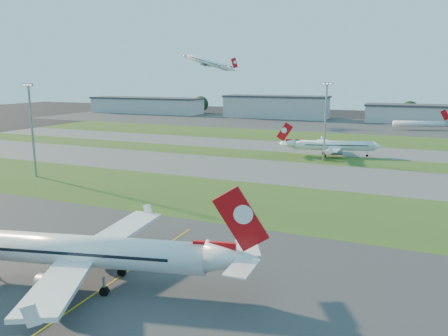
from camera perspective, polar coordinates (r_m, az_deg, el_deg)
The scene contains 22 objects.
ground at distance 61.64m, azimuth -22.43°, elevation -15.57°, with size 700.00×700.00×0.00m, color black.
apron_near at distance 61.64m, azimuth -22.43°, elevation -15.56°, with size 300.00×70.00×0.01m, color #333335.
grass_strip_a at distance 101.99m, azimuth -1.29°, elevation -3.82°, with size 300.00×34.00×0.01m, color #324A18.
taxiway_a at distance 131.90m, azimuth 4.62°, elevation -0.27°, with size 300.00×32.00×0.01m, color #515154.
grass_strip_b at distance 155.39m, azimuth 7.55°, elevation 1.50°, with size 300.00×18.00×0.01m, color #324A18.
taxiway_b at distance 176.41m, azimuth 9.48°, elevation 2.66°, with size 300.00×26.00×0.01m, color #515154.
grass_strip_c at distance 208.31m, azimuth 11.64°, elevation 3.96°, with size 300.00×40.00×0.01m, color #324A18.
apron_far at distance 267.01m, azimuth 14.25°, elevation 5.50°, with size 400.00×80.00×0.01m, color #333335.
yellow_line at distance 58.48m, azimuth -18.82°, elevation -16.84°, with size 0.25×60.00×0.02m, color gold.
airliner_parked at distance 62.03m, azimuth -17.41°, elevation -10.44°, with size 40.53×33.97×12.85m.
airliner_taxiing at distance 159.07m, azimuth 13.97°, elevation 2.84°, with size 32.85×27.63×10.52m.
airliner_departing at distance 283.17m, azimuth -2.16°, elevation 13.61°, with size 32.86×27.61×10.36m.
mini_jet_near at distance 255.12m, azimuth 24.10°, elevation 5.31°, with size 27.94×10.35×9.48m.
light_mast_west at distance 131.52m, azimuth -23.83°, elevation 5.27°, with size 3.20×0.70×25.80m.
light_mast_centre at distance 148.25m, azimuth 13.12°, elevation 6.58°, with size 3.20×0.70×25.80m.
hangar_far_west at distance 349.74m, azimuth -10.12°, elevation 8.09°, with size 91.80×23.00×12.20m.
hangar_west at distance 305.38m, azimuth 6.79°, elevation 7.96°, with size 71.40×23.00×15.20m.
hangar_east at distance 293.65m, azimuth 25.97°, elevation 6.33°, with size 81.60×23.00×11.20m.
tree_far_west at distance 383.30m, azimuth -14.13°, elevation 8.27°, with size 11.00×11.00×12.00m.
tree_west at distance 342.97m, azimuth -3.07°, elevation 8.35°, with size 12.10×12.10×13.20m.
tree_mid_west at distance 310.22m, azimuth 11.84°, elevation 7.52°, with size 9.90×9.90×10.80m.
tree_mid_east at distance 307.17m, azimuth 23.07°, elevation 6.98°, with size 11.55×11.55×12.60m.
Camera 1 is at (40.57, -37.49, 27.37)m, focal length 35.00 mm.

